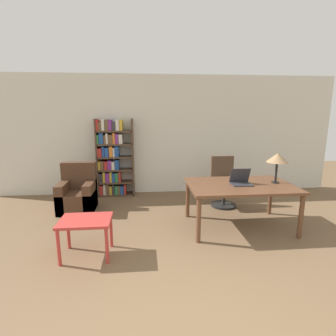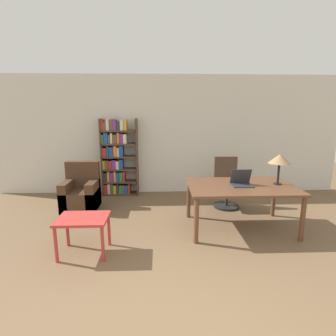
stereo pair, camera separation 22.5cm
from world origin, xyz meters
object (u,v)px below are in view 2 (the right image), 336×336
armchair (81,194)px  table_lamp (280,159)px  laptop (241,182)px  office_chair (226,184)px  desk (241,190)px  bookshelf (117,158)px  side_table_blue (83,223)px

armchair → table_lamp: bearing=-15.9°
laptop → office_chair: (0.04, 1.04, -0.32)m
desk → bookshelf: 2.97m
desk → office_chair: size_ratio=1.68×
side_table_blue → armchair: size_ratio=0.72×
laptop → side_table_blue: laptop is taller
table_lamp → office_chair: 1.33m
desk → armchair: bearing=160.1°
desk → office_chair: (0.04, 1.04, -0.19)m
table_lamp → bookshelf: 3.44m
table_lamp → side_table_blue: 3.11m
office_chair → armchair: (-2.89, -0.01, -0.17)m
desk → bookshelf: bookshelf is taller
laptop → armchair: 3.07m
desk → table_lamp: (0.61, 0.04, 0.49)m
side_table_blue → armchair: (-0.53, 1.74, -0.14)m
desk → table_lamp: 0.78m
laptop → armchair: size_ratio=0.36×
side_table_blue → armchair: 1.82m
laptop → bookshelf: (-2.27, 1.90, 0.06)m
table_lamp → office_chair: table_lamp is taller
table_lamp → side_table_blue: size_ratio=0.76×
side_table_blue → bookshelf: bearing=88.8°
desk → armchair: (-2.85, 1.03, -0.35)m
table_lamp → armchair: (-3.46, 0.99, -0.84)m
laptop → table_lamp: 0.70m
desk → table_lamp: size_ratio=3.38×
laptop → office_chair: bearing=87.9°
armchair → bookshelf: 1.19m
desk → laptop: size_ratio=5.20×
table_lamp → armchair: table_lamp is taller
table_lamp → armchair: size_ratio=0.55×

